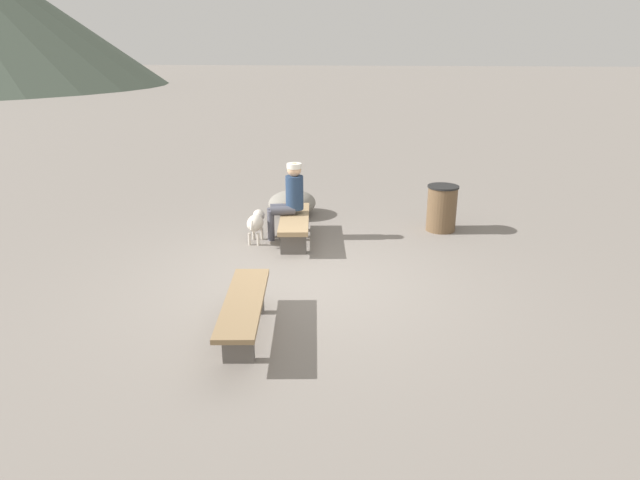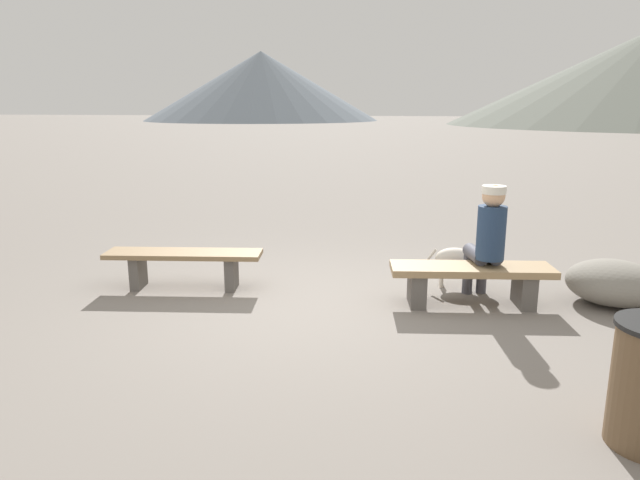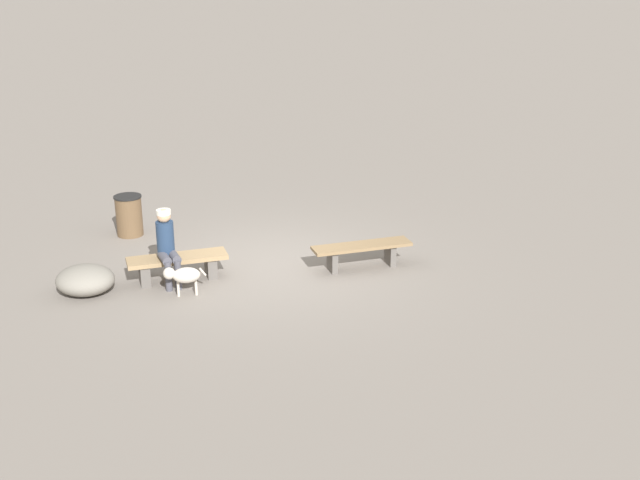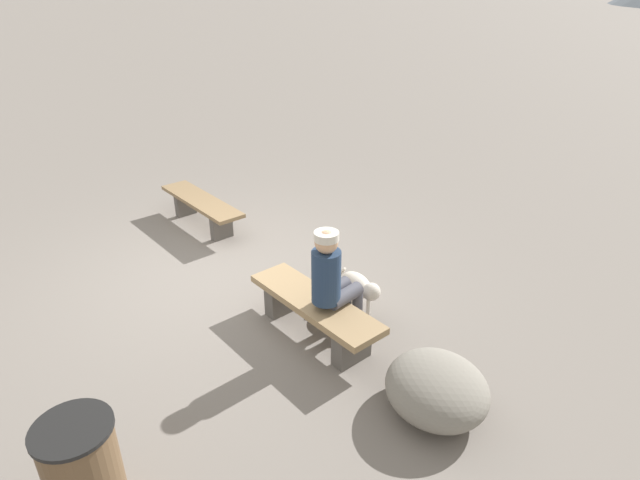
{
  "view_description": "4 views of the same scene",
  "coord_description": "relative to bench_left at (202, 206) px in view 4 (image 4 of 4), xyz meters",
  "views": [
    {
      "loc": [
        -6.68,
        -1.21,
        2.97
      ],
      "look_at": [
        0.46,
        -0.21,
        0.46
      ],
      "focal_mm": 30.76,
      "sensor_mm": 36.0,
      "label": 1
    },
    {
      "loc": [
        1.19,
        -5.5,
        2.04
      ],
      "look_at": [
        -0.06,
        1.01,
        0.47
      ],
      "focal_mm": 32.2,
      "sensor_mm": 36.0,
      "label": 2
    },
    {
      "loc": [
        1.33,
        13.06,
        5.3
      ],
      "look_at": [
        -0.78,
        0.23,
        0.51
      ],
      "focal_mm": 45.2,
      "sensor_mm": 36.0,
      "label": 3
    },
    {
      "loc": [
        5.55,
        -1.99,
        3.41
      ],
      "look_at": [
        0.68,
        1.04,
        0.51
      ],
      "focal_mm": 29.97,
      "sensor_mm": 36.0,
      "label": 4
    }
  ],
  "objects": [
    {
      "name": "seated_person",
      "position": [
        3.3,
        0.14,
        0.4
      ],
      "size": [
        0.4,
        0.6,
        1.26
      ],
      "rotation": [
        0.0,
        0.0,
        0.26
      ],
      "color": "navy",
      "rests_on": "ground"
    },
    {
      "name": "bench_right",
      "position": [
        3.15,
        0.03,
        -0.02
      ],
      "size": [
        1.7,
        0.7,
        0.42
      ],
      "rotation": [
        0.0,
        0.0,
        0.15
      ],
      "color": "#605B56",
      "rests_on": "ground"
    },
    {
      "name": "dog",
      "position": [
        3.06,
        0.65,
        0.01
      ],
      "size": [
        0.69,
        0.27,
        0.47
      ],
      "rotation": [
        0.0,
        0.0,
        0.02
      ],
      "color": "beige",
      "rests_on": "ground"
    },
    {
      "name": "ground",
      "position": [
        1.5,
        -0.34,
        -0.35
      ],
      "size": [
        210.0,
        210.0,
        0.06
      ],
      "primitive_type": "cube",
      "color": "gray"
    },
    {
      "name": "trash_bin",
      "position": [
        4.07,
        -2.37,
        0.08
      ],
      "size": [
        0.53,
        0.53,
        0.79
      ],
      "color": "brown",
      "rests_on": "ground"
    },
    {
      "name": "bench_left",
      "position": [
        0.0,
        0.0,
        0.0
      ],
      "size": [
        1.79,
        0.66,
        0.43
      ],
      "rotation": [
        0.0,
        0.0,
        0.15
      ],
      "color": "#605B56",
      "rests_on": "ground"
    },
    {
      "name": "boulder",
      "position": [
        4.62,
        0.35,
        -0.09
      ],
      "size": [
        1.18,
        1.13,
        0.46
      ],
      "primitive_type": "ellipsoid",
      "rotation": [
        0.0,
        0.0,
        1.25
      ],
      "color": "gray",
      "rests_on": "ground"
    }
  ]
}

